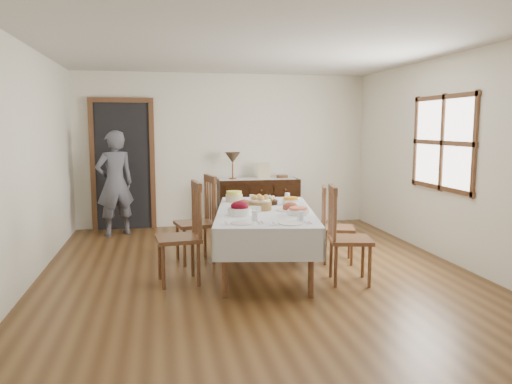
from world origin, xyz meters
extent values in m
plane|color=brown|center=(0.00, 0.00, 0.00)|extent=(6.00, 6.00, 0.00)
cube|color=silver|center=(0.00, 0.00, 2.60)|extent=(5.00, 6.00, 0.02)
cube|color=white|center=(0.00, 3.00, 1.30)|extent=(5.00, 0.02, 2.60)
cube|color=white|center=(0.00, -3.00, 1.30)|extent=(5.00, 0.02, 2.60)
cube|color=white|center=(-2.50, 0.00, 1.30)|extent=(0.02, 6.00, 2.60)
cube|color=white|center=(2.50, 0.00, 1.30)|extent=(0.02, 6.00, 2.60)
cube|color=white|center=(2.49, 0.30, 1.50)|extent=(0.02, 1.30, 1.10)
cube|color=brown|center=(2.48, 0.30, 1.50)|extent=(0.03, 1.46, 1.26)
cube|color=black|center=(-1.70, 2.96, 1.05)|extent=(0.90, 0.06, 2.10)
cube|color=brown|center=(-1.70, 2.94, 1.05)|extent=(1.04, 0.08, 2.18)
cube|color=silver|center=(0.10, 0.07, 0.72)|extent=(1.41, 2.26, 0.04)
cylinder|color=brown|center=(-0.48, -0.76, 0.34)|extent=(0.06, 0.06, 0.68)
cylinder|color=brown|center=(0.37, -0.91, 0.34)|extent=(0.06, 0.06, 0.68)
cylinder|color=brown|center=(-0.17, 1.04, 0.34)|extent=(0.06, 0.06, 0.68)
cylinder|color=brown|center=(0.68, 0.89, 0.34)|extent=(0.06, 0.06, 0.68)
cube|color=silver|center=(-0.43, 0.16, 0.58)|extent=(0.39, 2.12, 0.33)
cube|color=silver|center=(0.63, -0.03, 0.58)|extent=(0.39, 2.12, 0.33)
cube|color=silver|center=(-0.08, -0.98, 0.58)|extent=(1.08, 0.21, 0.33)
cube|color=silver|center=(0.28, 1.12, 0.58)|extent=(1.08, 0.21, 0.33)
cube|color=brown|center=(-0.92, -0.18, 0.50)|extent=(0.51, 0.51, 0.04)
cylinder|color=brown|center=(-1.12, -0.01, 0.24)|extent=(0.04, 0.04, 0.48)
cylinder|color=brown|center=(-1.08, -0.38, 0.24)|extent=(0.04, 0.04, 0.48)
cylinder|color=brown|center=(-0.75, 0.03, 0.24)|extent=(0.04, 0.04, 0.48)
cylinder|color=brown|center=(-0.71, -0.34, 0.24)|extent=(0.04, 0.04, 0.48)
cylinder|color=brown|center=(-0.73, 0.04, 0.80)|extent=(0.04, 0.04, 0.62)
cylinder|color=brown|center=(-0.69, -0.35, 0.80)|extent=(0.04, 0.04, 0.62)
cube|color=brown|center=(-0.71, -0.15, 1.07)|extent=(0.09, 0.44, 0.09)
cylinder|color=brown|center=(-0.72, -0.06, 0.78)|extent=(0.02, 0.02, 0.51)
cylinder|color=brown|center=(-0.71, -0.15, 0.78)|extent=(0.02, 0.02, 0.51)
cylinder|color=brown|center=(-0.70, -0.25, 0.78)|extent=(0.02, 0.02, 0.51)
cube|color=brown|center=(-0.68, 0.65, 0.49)|extent=(0.54, 0.54, 0.04)
cylinder|color=brown|center=(-0.90, 0.80, 0.23)|extent=(0.04, 0.04, 0.47)
cylinder|color=brown|center=(-0.82, 0.43, 0.23)|extent=(0.04, 0.04, 0.47)
cylinder|color=brown|center=(-0.53, 0.87, 0.23)|extent=(0.04, 0.04, 0.47)
cylinder|color=brown|center=(-0.46, 0.51, 0.23)|extent=(0.04, 0.04, 0.47)
cylinder|color=brown|center=(-0.52, 0.88, 0.79)|extent=(0.04, 0.04, 0.61)
cylinder|color=brown|center=(-0.44, 0.50, 0.79)|extent=(0.04, 0.04, 0.61)
cube|color=brown|center=(-0.48, 0.69, 1.05)|extent=(0.13, 0.43, 0.09)
cylinder|color=brown|center=(-0.50, 0.79, 0.77)|extent=(0.02, 0.02, 0.50)
cylinder|color=brown|center=(-0.48, 0.69, 0.77)|extent=(0.02, 0.02, 0.50)
cylinder|color=brown|center=(-0.46, 0.60, 0.77)|extent=(0.02, 0.02, 0.50)
cube|color=brown|center=(0.93, -0.52, 0.48)|extent=(0.53, 0.53, 0.04)
cylinder|color=brown|center=(1.07, -0.73, 0.23)|extent=(0.04, 0.04, 0.46)
cylinder|color=brown|center=(1.15, -0.38, 0.23)|extent=(0.04, 0.04, 0.46)
cylinder|color=brown|center=(0.72, -0.66, 0.23)|extent=(0.04, 0.04, 0.46)
cylinder|color=brown|center=(0.79, -0.30, 0.23)|extent=(0.04, 0.04, 0.46)
cylinder|color=brown|center=(0.70, -0.66, 0.77)|extent=(0.04, 0.04, 0.59)
cylinder|color=brown|center=(0.77, -0.29, 0.77)|extent=(0.04, 0.04, 0.59)
cube|color=brown|center=(0.74, -0.48, 1.03)|extent=(0.13, 0.42, 0.08)
cylinder|color=brown|center=(0.72, -0.57, 0.75)|extent=(0.02, 0.02, 0.49)
cylinder|color=brown|center=(0.74, -0.48, 0.75)|extent=(0.02, 0.02, 0.49)
cylinder|color=brown|center=(0.75, -0.38, 0.75)|extent=(0.02, 0.02, 0.49)
cube|color=brown|center=(1.10, 0.32, 0.43)|extent=(0.49, 0.49, 0.04)
cylinder|color=brown|center=(1.21, 0.12, 0.20)|extent=(0.03, 0.03, 0.41)
cylinder|color=brown|center=(1.30, 0.43, 0.20)|extent=(0.03, 0.03, 0.41)
cylinder|color=brown|center=(0.90, 0.21, 0.20)|extent=(0.03, 0.03, 0.41)
cylinder|color=brown|center=(0.98, 0.52, 0.20)|extent=(0.03, 0.03, 0.41)
cylinder|color=brown|center=(0.88, 0.20, 0.70)|extent=(0.04, 0.04, 0.53)
cylinder|color=brown|center=(0.97, 0.53, 0.70)|extent=(0.04, 0.04, 0.53)
cube|color=brown|center=(0.92, 0.37, 0.92)|extent=(0.14, 0.38, 0.08)
cylinder|color=brown|center=(0.90, 0.28, 0.68)|extent=(0.02, 0.02, 0.44)
cylinder|color=brown|center=(0.92, 0.37, 0.68)|extent=(0.02, 0.02, 0.44)
cylinder|color=brown|center=(0.95, 0.45, 0.68)|extent=(0.02, 0.02, 0.44)
cube|color=black|center=(0.54, 2.72, 0.41)|extent=(1.37, 0.46, 0.82)
cube|color=black|center=(0.13, 2.48, 0.66)|extent=(0.38, 0.02, 0.16)
sphere|color=brown|center=(0.13, 2.46, 0.66)|extent=(0.03, 0.03, 0.03)
cube|color=black|center=(0.54, 2.48, 0.66)|extent=(0.38, 0.02, 0.16)
sphere|color=brown|center=(0.54, 2.46, 0.66)|extent=(0.03, 0.03, 0.03)
cube|color=black|center=(0.96, 2.48, 0.66)|extent=(0.38, 0.02, 0.16)
sphere|color=brown|center=(0.96, 2.46, 0.66)|extent=(0.03, 0.03, 0.03)
imported|color=#52535F|center=(-1.80, 2.47, 0.88)|extent=(0.65, 0.55, 1.76)
cylinder|color=brown|center=(0.05, 0.09, 0.79)|extent=(0.27, 0.27, 0.10)
cylinder|color=silver|center=(0.05, 0.09, 0.85)|extent=(0.24, 0.24, 0.02)
sphere|color=gold|center=(0.11, 0.09, 0.88)|extent=(0.08, 0.08, 0.08)
sphere|color=gold|center=(0.05, 0.15, 0.88)|extent=(0.08, 0.08, 0.08)
sphere|color=gold|center=(-0.02, 0.09, 0.88)|extent=(0.08, 0.08, 0.08)
sphere|color=gold|center=(0.05, 0.02, 0.88)|extent=(0.08, 0.08, 0.08)
cylinder|color=black|center=(0.22, 0.47, 0.77)|extent=(0.24, 0.24, 0.05)
ellipsoid|color=pink|center=(0.29, 0.47, 0.82)|extent=(0.05, 0.05, 0.06)
ellipsoid|color=#68C9E8|center=(0.26, 0.53, 0.82)|extent=(0.05, 0.05, 0.06)
ellipsoid|color=#B3F17D|center=(0.19, 0.53, 0.82)|extent=(0.05, 0.05, 0.06)
ellipsoid|color=orange|center=(0.16, 0.47, 0.82)|extent=(0.05, 0.05, 0.06)
ellipsoid|color=#CB90EA|center=(0.19, 0.42, 0.82)|extent=(0.05, 0.05, 0.06)
ellipsoid|color=#E1E36A|center=(0.26, 0.42, 0.82)|extent=(0.05, 0.05, 0.06)
cylinder|color=white|center=(-0.11, 0.30, 0.75)|extent=(0.28, 0.28, 0.02)
ellipsoid|color=maroon|center=(-0.11, 0.30, 0.78)|extent=(0.19, 0.16, 0.11)
cylinder|color=white|center=(0.39, -0.02, 0.75)|extent=(0.33, 0.33, 0.02)
ellipsoid|color=maroon|center=(0.39, -0.02, 0.78)|extent=(0.19, 0.16, 0.11)
cylinder|color=white|center=(-0.24, -0.21, 0.78)|extent=(0.26, 0.26, 0.08)
ellipsoid|color=#550310|center=(-0.24, -0.21, 0.84)|extent=(0.20, 0.17, 0.11)
cylinder|color=white|center=(0.50, 0.43, 0.77)|extent=(0.21, 0.21, 0.06)
cylinder|color=orange|center=(0.50, 0.43, 0.81)|extent=(0.18, 0.18, 0.03)
cylinder|color=#C7B78C|center=(-0.16, 0.79, 0.79)|extent=(0.22, 0.22, 0.10)
cylinder|color=#D0D43E|center=(-0.16, 0.79, 0.86)|extent=(0.20, 0.20, 0.04)
cylinder|color=white|center=(0.40, -0.30, 0.77)|extent=(0.24, 0.24, 0.05)
cylinder|color=#D56343|center=(0.40, -0.30, 0.81)|extent=(0.20, 0.20, 0.02)
cube|color=white|center=(-0.05, -0.06, 0.78)|extent=(0.15, 0.11, 0.07)
cylinder|color=white|center=(-0.29, -0.69, 0.75)|extent=(0.25, 0.25, 0.01)
cube|color=silver|center=(-0.46, -0.69, 0.74)|extent=(0.10, 0.13, 0.01)
cube|color=silver|center=(-0.46, -0.69, 0.75)|extent=(0.04, 0.16, 0.01)
cube|color=silver|center=(-0.13, -0.69, 0.74)|extent=(0.04, 0.18, 0.01)
cube|color=silver|center=(-0.09, -0.69, 0.74)|extent=(0.04, 0.14, 0.01)
cylinder|color=white|center=(-0.14, -0.54, 0.79)|extent=(0.07, 0.07, 0.10)
cylinder|color=white|center=(0.18, -0.80, 0.75)|extent=(0.25, 0.25, 0.01)
cube|color=silver|center=(0.01, -0.80, 0.74)|extent=(0.10, 0.13, 0.01)
cube|color=silver|center=(0.01, -0.80, 0.75)|extent=(0.04, 0.16, 0.01)
cube|color=silver|center=(0.34, -0.80, 0.74)|extent=(0.04, 0.18, 0.01)
cube|color=silver|center=(0.38, -0.80, 0.74)|extent=(0.04, 0.14, 0.01)
cylinder|color=white|center=(0.33, -0.65, 0.79)|extent=(0.07, 0.07, 0.10)
cylinder|color=white|center=(0.07, 0.75, 0.79)|extent=(0.06, 0.06, 0.09)
cylinder|color=white|center=(0.53, 0.69, 0.79)|extent=(0.06, 0.06, 0.11)
cube|color=silver|center=(0.51, 2.74, 0.83)|extent=(1.30, 0.35, 0.01)
cylinder|color=brown|center=(0.10, 2.68, 0.84)|extent=(0.12, 0.12, 0.03)
cylinder|color=brown|center=(0.10, 2.68, 0.98)|extent=(0.02, 0.02, 0.25)
cone|color=#423423|center=(0.10, 2.68, 1.19)|extent=(0.26, 0.26, 0.18)
cube|color=#C4B28C|center=(0.63, 2.71, 0.96)|extent=(0.22, 0.08, 0.28)
cylinder|color=brown|center=(0.96, 2.73, 0.85)|extent=(0.20, 0.20, 0.06)
camera|label=1|loc=(-1.08, -5.56, 1.71)|focal=35.00mm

